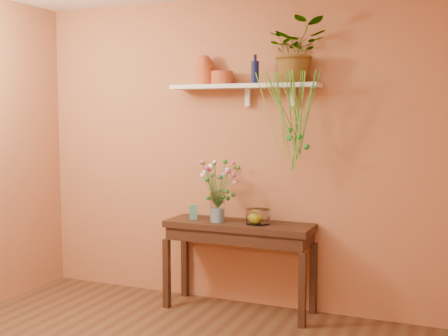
# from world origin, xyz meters

# --- Properties ---
(room) EXTENTS (4.04, 4.04, 2.70)m
(room) POSITION_xyz_m (0.00, 0.00, 1.35)
(room) COLOR brown
(room) RESTS_ON ground
(sideboard) EXTENTS (1.27, 0.41, 0.77)m
(sideboard) POSITION_xyz_m (0.04, 1.78, 0.66)
(sideboard) COLOR #3A2318
(sideboard) RESTS_ON ground
(wall_shelf) EXTENTS (1.30, 0.24, 0.19)m
(wall_shelf) POSITION_xyz_m (0.06, 1.87, 1.92)
(wall_shelf) COLOR white
(wall_shelf) RESTS_ON room
(terracotta_jug) EXTENTS (0.20, 0.20, 0.26)m
(terracotta_jug) POSITION_xyz_m (-0.33, 1.89, 2.06)
(terracotta_jug) COLOR #BA581E
(terracotta_jug) RESTS_ON wall_shelf
(terracotta_pot) EXTENTS (0.22, 0.22, 0.11)m
(terracotta_pot) POSITION_xyz_m (-0.16, 1.88, 1.99)
(terracotta_pot) COLOR #BA581E
(terracotta_pot) RESTS_ON wall_shelf
(blue_bottle) EXTENTS (0.07, 0.07, 0.24)m
(blue_bottle) POSITION_xyz_m (0.16, 1.85, 2.04)
(blue_bottle) COLOR #0E163D
(blue_bottle) RESTS_ON wall_shelf
(spider_plant) EXTENTS (0.59, 0.56, 0.51)m
(spider_plant) POSITION_xyz_m (0.50, 1.87, 2.19)
(spider_plant) COLOR #1E771F
(spider_plant) RESTS_ON wall_shelf
(plant_fronds) EXTENTS (0.54, 0.34, 0.80)m
(plant_fronds) POSITION_xyz_m (0.52, 1.72, 1.62)
(plant_fronds) COLOR #1E771F
(plant_fronds) RESTS_ON wall_shelf
(glass_vase) EXTENTS (0.12, 0.12, 0.26)m
(glass_vase) POSITION_xyz_m (-0.13, 1.72, 0.88)
(glass_vase) COLOR white
(glass_vase) RESTS_ON sideboard
(bouquet) EXTENTS (0.36, 0.49, 0.42)m
(bouquet) POSITION_xyz_m (-0.13, 1.74, 1.15)
(bouquet) COLOR #386B28
(bouquet) RESTS_ON glass_vase
(glass_bowl) EXTENTS (0.20, 0.20, 0.12)m
(glass_bowl) POSITION_xyz_m (0.21, 1.78, 0.82)
(glass_bowl) COLOR white
(glass_bowl) RESTS_ON sideboard
(lemon) EXTENTS (0.09, 0.09, 0.09)m
(lemon) POSITION_xyz_m (0.20, 1.77, 0.82)
(lemon) COLOR #FDFC25
(lemon) RESTS_ON glass_bowl
(carton) EXTENTS (0.08, 0.07, 0.13)m
(carton) POSITION_xyz_m (-0.38, 1.75, 0.83)
(carton) COLOR #30668A
(carton) RESTS_ON sideboard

